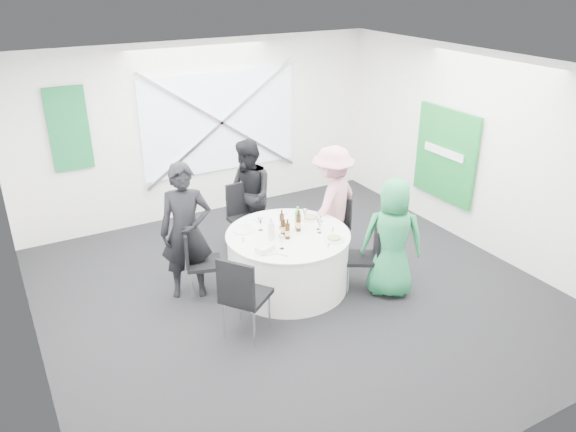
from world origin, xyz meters
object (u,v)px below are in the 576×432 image
person_man_back_left (186,232)px  person_woman_pink (332,203)px  chair_back (244,212)px  clear_water_bottle (271,231)px  person_man_back (248,195)px  banquet_table (288,260)px  chair_back_left (197,257)px  person_woman_green (392,238)px  chair_front_right (368,252)px  green_water_bottle (298,220)px  chair_front_left (242,292)px  chair_back_right (336,223)px

person_man_back_left → person_woman_pink: bearing=21.8°
chair_back → clear_water_bottle: size_ratio=3.47×
chair_back → person_man_back: (0.10, 0.05, 0.22)m
person_man_back_left → banquet_table: bearing=-0.0°
chair_back → person_man_back_left: size_ratio=0.57×
chair_back_left → person_woman_green: (2.13, -1.12, 0.23)m
chair_front_right → person_woman_green: person_woman_green is taller
chair_back → person_woman_pink: (0.99, -0.77, 0.22)m
person_man_back → person_woman_green: person_man_back is taller
person_man_back_left → chair_back_left: bearing=-26.3°
banquet_table → clear_water_bottle: size_ratio=5.48×
green_water_bottle → clear_water_bottle: (-0.42, -0.09, -0.01)m
banquet_table → person_woman_green: (1.05, -0.75, 0.38)m
banquet_table → person_man_back_left: 1.34m
person_man_back_left → person_woman_green: (2.21, -1.21, -0.10)m
chair_back_left → chair_front_left: 1.10m
chair_back_left → chair_back_right: 2.11m
chair_back → green_water_bottle: green_water_bottle is taller
chair_back_left → clear_water_bottle: (0.83, -0.41, 0.34)m
chair_front_left → person_man_back: person_man_back is taller
clear_water_bottle → chair_front_right: bearing=-22.9°
chair_back_right → person_woman_green: 1.23m
chair_front_left → clear_water_bottle: (0.72, 0.68, 0.27)m
chair_back_left → green_water_bottle: green_water_bottle is taller
banquet_table → person_woman_green: 1.34m
person_woman_green → chair_front_left: bearing=34.7°
chair_front_right → person_woman_pink: person_woman_pink is taller
chair_back_left → chair_front_left: (0.11, -1.09, 0.07)m
banquet_table → chair_back_right: bearing=23.7°
chair_back_right → chair_front_left: chair_front_left is taller
chair_front_right → chair_back: bearing=-122.3°
banquet_table → clear_water_bottle: (-0.25, -0.04, 0.49)m
chair_back_right → person_woman_pink: person_woman_pink is taller
person_woman_pink → clear_water_bottle: 1.32m
chair_back_right → person_woman_pink: 0.32m
chair_front_left → person_man_back: size_ratio=0.64×
chair_front_right → person_woman_pink: (0.09, 0.98, 0.30)m
person_man_back_left → person_man_back: bearing=55.5°
chair_back_left → clear_water_bottle: 0.98m
green_water_bottle → clear_water_bottle: bearing=-167.8°
chair_front_right → person_woman_pink: size_ratio=0.54×
clear_water_bottle → chair_back_left: bearing=153.5°
banquet_table → chair_back_right: (1.02, 0.45, 0.11)m
chair_back → person_man_back: 0.25m
person_woman_green → chair_back: bearing=-26.0°
banquet_table → chair_front_right: (0.87, -0.51, 0.12)m
person_woman_pink → chair_back_left: bearing=-23.3°
chair_back_right → chair_front_left: size_ratio=0.83×
chair_back_right → chair_front_left: 2.32m
banquet_table → chair_back_left: chair_back_left is taller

